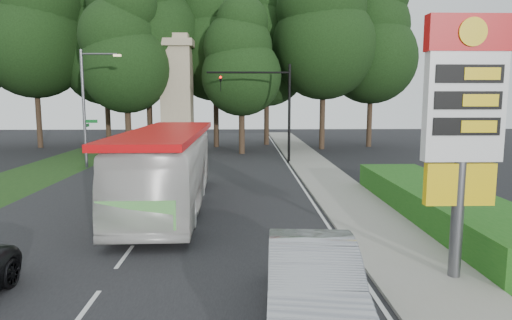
{
  "coord_description": "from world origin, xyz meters",
  "views": [
    {
      "loc": [
        3.61,
        -9.43,
        4.82
      ],
      "look_at": [
        4.15,
        9.61,
        2.2
      ],
      "focal_mm": 32.0,
      "sensor_mm": 36.0,
      "label": 1
    }
  ],
  "objects_px": {
    "gas_station_pylon": "(464,112)",
    "traffic_signal_mast": "(271,99)",
    "monument": "(177,94)",
    "transit_bus": "(168,169)",
    "streetlight_signs": "(87,103)",
    "sedan_silver": "(313,285)"
  },
  "relations": [
    {
      "from": "gas_station_pylon",
      "to": "traffic_signal_mast",
      "type": "relative_size",
      "value": 0.95
    },
    {
      "from": "monument",
      "to": "transit_bus",
      "type": "relative_size",
      "value": 0.82
    },
    {
      "from": "gas_station_pylon",
      "to": "traffic_signal_mast",
      "type": "distance_m",
      "value": 22.29
    },
    {
      "from": "streetlight_signs",
      "to": "monument",
      "type": "relative_size",
      "value": 0.8
    },
    {
      "from": "traffic_signal_mast",
      "to": "sedan_silver",
      "type": "distance_m",
      "value": 24.58
    },
    {
      "from": "sedan_silver",
      "to": "transit_bus",
      "type": "bearing_deg",
      "value": 118.21
    },
    {
      "from": "monument",
      "to": "transit_bus",
      "type": "bearing_deg",
      "value": -83.29
    },
    {
      "from": "streetlight_signs",
      "to": "gas_station_pylon",
      "type": "bearing_deg",
      "value": -51.04
    },
    {
      "from": "traffic_signal_mast",
      "to": "monument",
      "type": "relative_size",
      "value": 0.72
    },
    {
      "from": "streetlight_signs",
      "to": "traffic_signal_mast",
      "type": "bearing_deg",
      "value": 8.92
    },
    {
      "from": "transit_bus",
      "to": "monument",
      "type": "bearing_deg",
      "value": 95.05
    },
    {
      "from": "traffic_signal_mast",
      "to": "monument",
      "type": "bearing_deg",
      "value": 142.0
    },
    {
      "from": "gas_station_pylon",
      "to": "streetlight_signs",
      "type": "distance_m",
      "value": 25.74
    },
    {
      "from": "streetlight_signs",
      "to": "transit_bus",
      "type": "relative_size",
      "value": 0.65
    },
    {
      "from": "gas_station_pylon",
      "to": "monument",
      "type": "xyz_separation_m",
      "value": [
        -11.2,
        28.01,
        0.66
      ]
    },
    {
      "from": "traffic_signal_mast",
      "to": "monument",
      "type": "distance_m",
      "value": 9.76
    },
    {
      "from": "monument",
      "to": "streetlight_signs",
      "type": "bearing_deg",
      "value": -121.97
    },
    {
      "from": "traffic_signal_mast",
      "to": "monument",
      "type": "height_order",
      "value": "monument"
    },
    {
      "from": "streetlight_signs",
      "to": "sedan_silver",
      "type": "relative_size",
      "value": 1.47
    },
    {
      "from": "gas_station_pylon",
      "to": "monument",
      "type": "bearing_deg",
      "value": 111.8
    },
    {
      "from": "transit_bus",
      "to": "streetlight_signs",
      "type": "bearing_deg",
      "value": 120.22
    },
    {
      "from": "traffic_signal_mast",
      "to": "transit_bus",
      "type": "distance_m",
      "value": 15.04
    }
  ]
}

